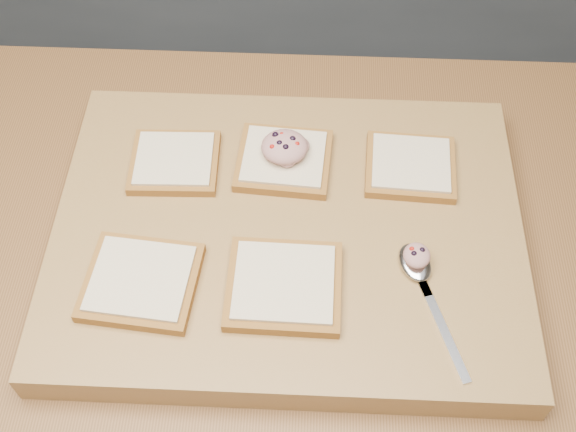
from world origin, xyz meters
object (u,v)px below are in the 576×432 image
Objects in this scene: cutting_board at (288,235)px; bread_far_center at (284,160)px; tuna_salad_dollop at (284,147)px; spoon at (419,272)px.

bread_far_center is (-0.01, 0.09, 0.03)m from cutting_board.
bread_far_center is 0.02m from tuna_salad_dollop.
cutting_board is at bearing 157.27° from spoon.
bread_far_center is at bearing -107.30° from tuna_salad_dollop.
spoon is at bearing -44.28° from bread_far_center.
tuna_salad_dollop is (-0.01, 0.10, 0.05)m from cutting_board.
tuna_salad_dollop reaches higher than cutting_board.
bread_far_center is at bearing 135.72° from spoon.
tuna_salad_dollop reaches higher than spoon.
tuna_salad_dollop is (0.00, 0.00, 0.02)m from bread_far_center.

